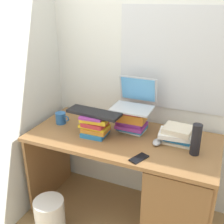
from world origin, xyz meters
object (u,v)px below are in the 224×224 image
(wastebasket, at_px, (50,216))
(cell_phone, at_px, (139,158))
(laptop, at_px, (135,100))
(desk, at_px, (166,188))
(book_stack_tall, at_px, (132,121))
(book_stack_side, at_px, (177,135))
(mug, at_px, (61,118))
(computer_mouse, at_px, (157,142))
(water_bottle, at_px, (196,140))
(keyboard, at_px, (94,113))
(book_stack_keyboard_riser, at_px, (95,125))

(wastebasket, bearing_deg, cell_phone, 12.54)
(laptop, height_order, wastebasket, laptop)
(desk, height_order, book_stack_tall, book_stack_tall)
(book_stack_side, height_order, laptop, laptop)
(book_stack_side, distance_m, mug, 0.97)
(desk, distance_m, computer_mouse, 0.38)
(desk, relative_size, laptop, 4.73)
(wastebasket, bearing_deg, book_stack_tall, 46.34)
(water_bottle, bearing_deg, book_stack_tall, 163.19)
(book_stack_tall, relative_size, book_stack_side, 0.89)
(laptop, bearing_deg, keyboard, -137.14)
(keyboard, xyz_separation_m, mug, (-0.35, 0.07, -0.14))
(book_stack_tall, distance_m, book_stack_side, 0.37)
(laptop, xyz_separation_m, water_bottle, (0.52, -0.21, -0.13))
(desk, height_order, laptop, laptop)
(book_stack_keyboard_riser, relative_size, water_bottle, 1.04)
(cell_phone, bearing_deg, mug, -175.45)
(keyboard, xyz_separation_m, cell_phone, (0.43, -0.19, -0.18))
(book_stack_keyboard_riser, bearing_deg, cell_phone, -24.60)
(book_stack_side, relative_size, computer_mouse, 2.50)
(wastebasket, bearing_deg, mug, 104.75)
(book_stack_tall, bearing_deg, cell_phone, -63.39)
(keyboard, relative_size, cell_phone, 3.09)
(laptop, height_order, computer_mouse, laptop)
(desk, xyz_separation_m, wastebasket, (-0.83, -0.38, -0.27))
(water_bottle, relative_size, wastebasket, 0.75)
(book_stack_keyboard_riser, relative_size, laptop, 0.76)
(mug, height_order, cell_phone, mug)
(book_stack_side, height_order, water_bottle, water_bottle)
(keyboard, bearing_deg, wastebasket, -121.81)
(wastebasket, bearing_deg, computer_mouse, 27.92)
(keyboard, xyz_separation_m, computer_mouse, (0.49, 0.05, -0.17))
(book_stack_side, bearing_deg, wastebasket, -151.13)
(computer_mouse, distance_m, wastebasket, 1.05)
(computer_mouse, relative_size, wastebasket, 0.35)
(desk, bearing_deg, water_bottle, -4.66)
(book_stack_tall, bearing_deg, book_stack_keyboard_riser, -144.55)
(mug, bearing_deg, laptop, 14.51)
(computer_mouse, bearing_deg, keyboard, -174.59)
(mug, xyz_separation_m, cell_phone, (0.79, -0.27, -0.04))
(laptop, xyz_separation_m, cell_phone, (0.19, -0.42, -0.24))
(desk, relative_size, water_bottle, 6.50)
(desk, distance_m, keyboard, 0.80)
(laptop, distance_m, wastebasket, 1.15)
(laptop, height_order, mug, laptop)
(desk, relative_size, computer_mouse, 14.05)
(book_stack_side, distance_m, keyboard, 0.64)
(water_bottle, bearing_deg, wastebasket, -160.26)
(keyboard, distance_m, water_bottle, 0.77)
(laptop, bearing_deg, water_bottle, -22.25)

